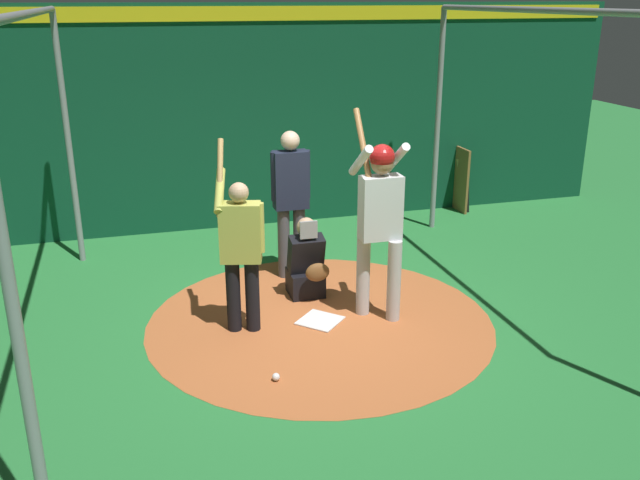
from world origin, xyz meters
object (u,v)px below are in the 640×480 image
(home_plate, at_px, (320,320))
(bat_rack, at_px, (460,181))
(baseball_0, at_px, (276,377))
(visitor, at_px, (240,247))
(batter, at_px, (380,213))
(catcher, at_px, (307,265))
(umpire, at_px, (291,196))

(home_plate, bearing_deg, bat_rack, 135.11)
(baseball_0, bearing_deg, visitor, -174.90)
(home_plate, xyz_separation_m, batter, (0.03, 0.65, 1.19))
(catcher, height_order, bat_rack, bat_rack)
(home_plate, height_order, batter, batter)
(home_plate, bearing_deg, visitor, -93.69)
(home_plate, xyz_separation_m, visitor, (-0.05, -0.84, 0.93))
(home_plate, height_order, umpire, umpire)
(bat_rack, height_order, baseball_0, bat_rack)
(visitor, relative_size, baseball_0, 27.02)
(batter, xyz_separation_m, bat_rack, (-3.44, 2.75, -0.71))
(visitor, bearing_deg, home_plate, 100.94)
(visitor, height_order, bat_rack, visitor)
(bat_rack, bearing_deg, baseball_0, -42.63)
(home_plate, relative_size, visitor, 0.21)
(visitor, xyz_separation_m, baseball_0, (1.13, 0.10, -0.90))
(visitor, bearing_deg, baseball_0, 19.74)
(batter, bearing_deg, umpire, -155.94)
(umpire, bearing_deg, batter, 24.06)
(visitor, bearing_deg, bat_rack, 143.05)
(visitor, bearing_deg, batter, 101.23)
(batter, xyz_separation_m, catcher, (-0.74, -0.61, -0.82))
(batter, distance_m, visitor, 1.51)
(home_plate, relative_size, baseball_0, 5.68)
(umpire, relative_size, visitor, 0.93)
(catcher, relative_size, baseball_0, 13.24)
(umpire, distance_m, visitor, 1.58)
(batter, bearing_deg, home_plate, -93.04)
(bat_rack, bearing_deg, visitor, -51.59)
(batter, relative_size, catcher, 2.30)
(catcher, bearing_deg, baseball_0, -23.41)
(batter, bearing_deg, visitor, -93.41)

